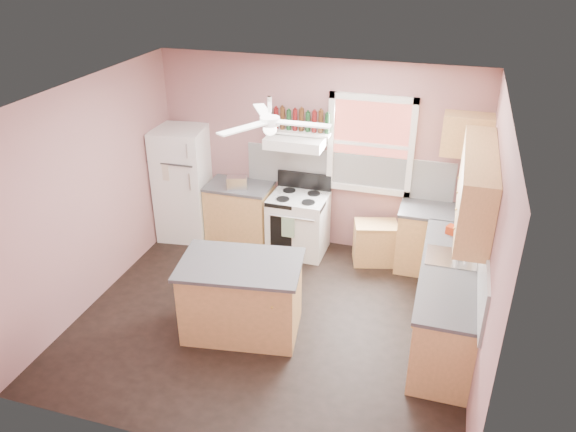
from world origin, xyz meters
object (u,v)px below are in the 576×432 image
(toaster, at_px, (237,183))
(stove, at_px, (298,224))
(refrigerator, at_px, (183,184))
(cart, at_px, (375,244))
(island, at_px, (242,298))

(toaster, relative_size, stove, 0.33)
(refrigerator, distance_m, cart, 2.92)
(toaster, bearing_deg, island, -85.85)
(cart, xyz_separation_m, island, (-1.22, -1.93, 0.14))
(cart, distance_m, island, 2.29)
(stove, distance_m, cart, 1.11)
(island, bearing_deg, refrigerator, 122.19)
(refrigerator, height_order, toaster, refrigerator)
(toaster, bearing_deg, refrigerator, 158.00)
(stove, bearing_deg, cart, 1.77)
(stove, bearing_deg, refrigerator, -178.72)
(stove, relative_size, cart, 1.49)
(refrigerator, distance_m, island, 2.56)
(toaster, relative_size, cart, 0.49)
(stove, height_order, cart, stove)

